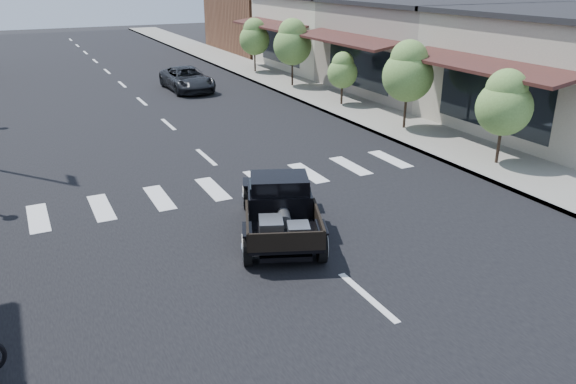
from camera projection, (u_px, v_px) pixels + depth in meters
name	position (u px, v px, depth m)	size (l,w,h in m)	color
ground	(298.00, 238.00, 13.63)	(120.00, 120.00, 0.00)	black
road	(151.00, 110.00, 26.14)	(14.00, 80.00, 0.02)	black
road_markings	(182.00, 137.00, 21.97)	(12.00, 60.00, 0.06)	silver
sidewalk_right	(312.00, 92.00, 29.61)	(3.00, 80.00, 0.15)	gray
storefront_mid	(438.00, 48.00, 29.82)	(10.00, 9.00, 4.50)	gray
storefront_far	(348.00, 32.00, 37.33)	(10.00, 9.00, 4.50)	beige
far_building_right	(288.00, 5.00, 45.42)	(11.00, 10.00, 7.00)	brown
small_tree_a	(502.00, 119.00, 17.98)	(1.77, 1.77, 2.96)	#5C853D
small_tree_b	(407.00, 86.00, 22.06)	(2.00, 2.00, 3.33)	#5C853D
small_tree_c	(342.00, 79.00, 26.29)	(1.41, 1.41, 2.34)	#5C853D
small_tree_d	(292.00, 54.00, 30.45)	(2.07, 2.07, 3.44)	#5C853D
small_tree_e	(255.00, 46.00, 34.88)	(1.87, 1.87, 3.12)	#5C853D
hotrod_pickup	(280.00, 206.00, 13.57)	(1.99, 4.26, 1.48)	black
second_car	(187.00, 79.00, 30.18)	(2.05, 4.46, 1.24)	black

